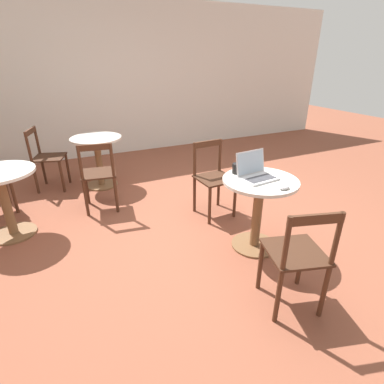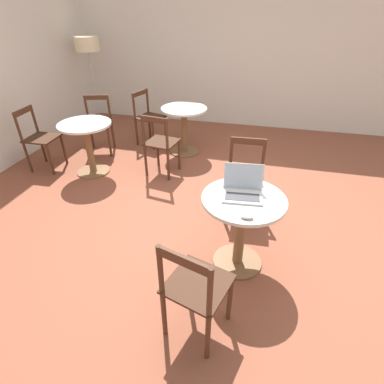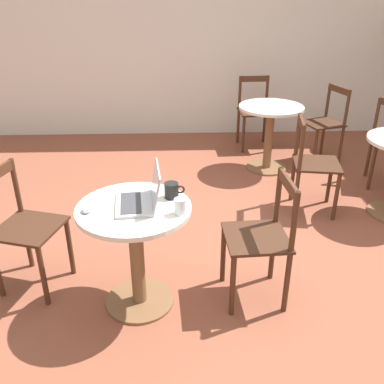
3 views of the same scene
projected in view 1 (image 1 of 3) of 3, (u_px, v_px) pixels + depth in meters
name	position (u px, v px, depth m)	size (l,w,h in m)	color
ground_plane	(201.00, 226.00, 3.40)	(16.00, 16.00, 0.00)	brown
wall_side	(122.00, 80.00, 5.50)	(0.06, 9.40, 2.70)	silver
cafe_table_near	(258.00, 200.00, 2.84)	(0.70, 0.70, 0.73)	brown
cafe_table_mid	(98.00, 152.00, 4.25)	(0.70, 0.70, 0.73)	brown
cafe_table_far	(2.00, 191.00, 3.03)	(0.70, 0.70, 0.73)	brown
chair_near_right	(213.00, 179.00, 3.51)	(0.42, 0.42, 0.87)	#472819
chair_near_left	(297.00, 257.00, 2.14)	(0.50, 0.50, 0.87)	#472819
chair_mid_left	(99.00, 176.00, 3.59)	(0.46, 0.46, 0.87)	#472819
chair_mid_back	(46.00, 158.00, 4.19)	(0.50, 0.50, 0.87)	#472819
laptop	(256.00, 173.00, 2.76)	(0.30, 0.35, 0.24)	#B7B7BC
mouse	(284.00, 188.00, 2.54)	(0.06, 0.10, 0.03)	#B7B7BC
mug	(237.00, 168.00, 2.87)	(0.13, 0.09, 0.10)	black
drinking_glass	(252.00, 164.00, 2.99)	(0.07, 0.07, 0.10)	silver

